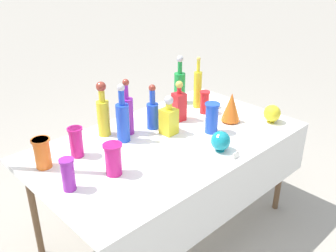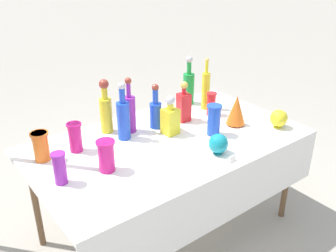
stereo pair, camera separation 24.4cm
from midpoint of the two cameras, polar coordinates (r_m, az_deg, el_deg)
name	(u,v)px [view 2 (the right image)]	position (r m, az deg, el deg)	size (l,w,h in m)	color
ground_plane	(168,229)	(2.92, 2.48, -15.45)	(40.00, 40.00, 0.00)	#A0998C
display_table	(172,150)	(2.49, 3.40, -3.73)	(1.81, 1.05, 0.76)	white
tall_bottle_0	(106,110)	(2.54, -6.76, 2.37)	(0.08, 0.08, 0.38)	yellow
tall_bottle_1	(189,86)	(3.02, 5.49, 6.08)	(0.09, 0.09, 0.39)	#198C38
tall_bottle_2	(130,112)	(2.54, -3.15, 2.10)	(0.08, 0.08, 0.39)	purple
tall_bottle_3	(156,112)	(2.60, 0.78, 2.15)	(0.08, 0.08, 0.32)	blue
tall_bottle_4	(123,117)	(2.44, -4.00, 1.26)	(0.09, 0.09, 0.39)	blue
tall_bottle_5	(206,89)	(2.93, 8.16, 5.51)	(0.06, 0.06, 0.41)	yellow
square_decanter_0	(170,118)	(2.52, 3.12, 1.09)	(0.10, 0.10, 0.27)	yellow
square_decanter_1	(184,105)	(2.71, 5.00, 3.18)	(0.09, 0.09, 0.30)	red
slender_vase_0	(60,167)	(2.05, -12.94, -6.26)	(0.08, 0.08, 0.18)	purple
slender_vase_1	(75,136)	(2.35, -11.13, -1.63)	(0.09, 0.09, 0.19)	#C61972
slender_vase_2	(214,119)	(2.54, 9.76, 0.97)	(0.10, 0.10, 0.21)	blue
slender_vase_3	(41,145)	(2.30, -15.99, -2.93)	(0.11, 0.11, 0.18)	orange
slender_vase_4	(106,155)	(2.11, -6.15, -4.50)	(0.11, 0.11, 0.19)	#C61972
slender_vase_5	(211,103)	(2.85, 9.06, 3.42)	(0.08, 0.08, 0.18)	red
fluted_vase_0	(236,110)	(2.71, 12.94, 2.33)	(0.14, 0.14, 0.22)	orange
round_bowl_0	(218,144)	(2.33, 10.68, -2.73)	(0.12, 0.12, 0.13)	teal
round_bowl_1	(279,118)	(2.77, 18.96, 1.05)	(0.12, 0.12, 0.13)	yellow
price_tag_left	(232,159)	(2.28, 12.85, -5.00)	(0.06, 0.01, 0.04)	white
cardboard_box_behind_left	(96,155)	(3.57, -9.08, -4.40)	(0.55, 0.40, 0.37)	tan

